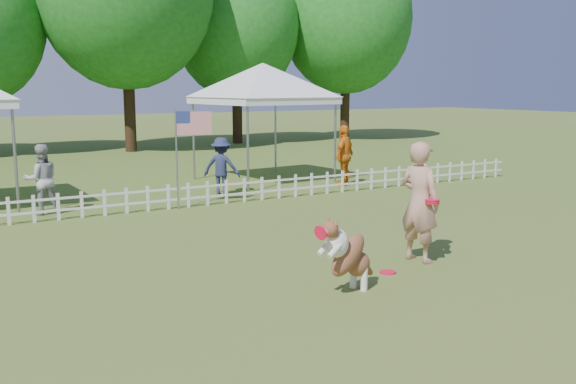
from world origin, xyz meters
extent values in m
plane|color=#3B5F1E|center=(0.00, 0.00, 0.00)|extent=(120.00, 120.00, 0.00)
imported|color=tan|center=(1.80, 0.56, 1.00)|extent=(0.61, 0.81, 2.00)
cylinder|color=red|center=(0.92, 0.26, 0.01)|extent=(0.31, 0.31, 0.02)
imported|color=#A5A5AB|center=(-2.92, 7.90, 0.80)|extent=(0.78, 0.61, 1.60)
imported|color=#23294B|center=(1.69, 8.23, 0.77)|extent=(1.13, 1.09, 1.54)
imported|color=orange|center=(5.49, 7.98, 0.89)|extent=(1.12, 0.90, 1.77)
camera|label=1|loc=(-5.28, -7.33, 2.88)|focal=40.00mm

